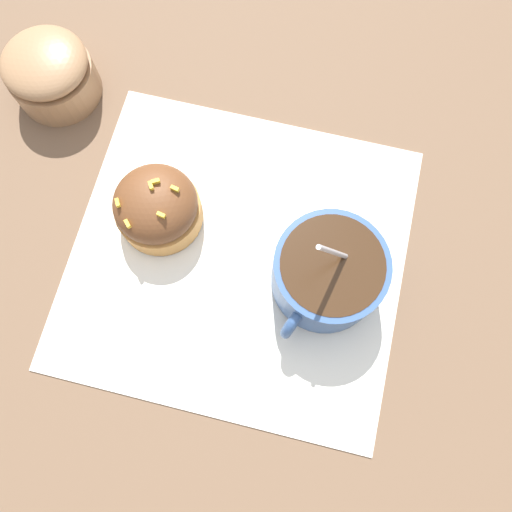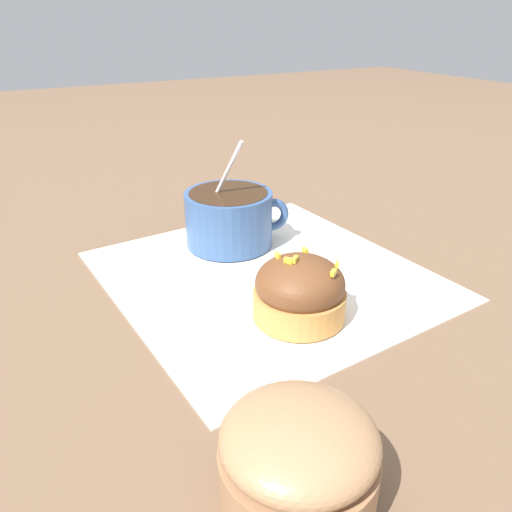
% 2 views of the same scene
% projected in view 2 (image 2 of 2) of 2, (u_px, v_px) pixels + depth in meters
% --- Properties ---
extents(ground_plane, '(3.00, 3.00, 0.00)m').
position_uv_depth(ground_plane, '(266.00, 276.00, 0.50)').
color(ground_plane, brown).
extents(paper_napkin, '(0.32, 0.31, 0.00)m').
position_uv_depth(paper_napkin, '(266.00, 275.00, 0.49)').
color(paper_napkin, white).
rests_on(paper_napkin, ground_plane).
extents(coffee_cup, '(0.09, 0.12, 0.12)m').
position_uv_depth(coffee_cup, '(226.00, 217.00, 0.54)').
color(coffee_cup, '#335184').
rests_on(coffee_cup, paper_napkin).
extents(frosted_pastry, '(0.08, 0.08, 0.06)m').
position_uv_depth(frosted_pastry, '(300.00, 291.00, 0.41)').
color(frosted_pastry, '#C18442').
rests_on(frosted_pastry, paper_napkin).
extents(sugar_bowl, '(0.08, 0.08, 0.06)m').
position_uv_depth(sugar_bowl, '(298.00, 460.00, 0.26)').
color(sugar_bowl, '#99704C').
rests_on(sugar_bowl, ground_plane).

